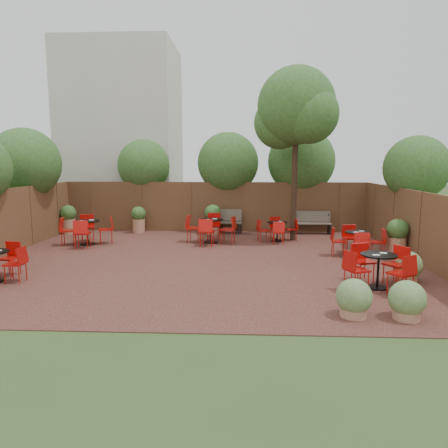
{
  "coord_description": "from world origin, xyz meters",
  "views": [
    {
      "loc": [
        1.13,
        -11.4,
        2.82
      ],
      "look_at": [
        0.58,
        0.5,
        1.0
      ],
      "focal_mm": 33.07,
      "sensor_mm": 36.0,
      "label": 1
    }
  ],
  "objects": [
    {
      "name": "ground",
      "position": [
        0.0,
        0.0,
        0.0
      ],
      "size": [
        80.0,
        80.0,
        0.0
      ],
      "primitive_type": "plane",
      "color": "#354F23",
      "rests_on": "ground"
    },
    {
      "name": "courtyard_paving",
      "position": [
        0.0,
        0.0,
        0.01
      ],
      "size": [
        12.0,
        10.0,
        0.02
      ],
      "primitive_type": "cube",
      "color": "#3B1D18",
      "rests_on": "ground"
    },
    {
      "name": "fence_back",
      "position": [
        0.0,
        5.0,
        1.0
      ],
      "size": [
        12.0,
        0.08,
        2.0
      ],
      "primitive_type": "cube",
      "color": "#4C311C",
      "rests_on": "ground"
    },
    {
      "name": "fence_right",
      "position": [
        6.0,
        0.0,
        1.0
      ],
      "size": [
        0.08,
        10.0,
        2.0
      ],
      "primitive_type": "cube",
      "color": "#4C311C",
      "rests_on": "ground"
    },
    {
      "name": "neighbour_building",
      "position": [
        -4.5,
        8.0,
        4.0
      ],
      "size": [
        5.0,
        4.0,
        8.0
      ],
      "primitive_type": "cube",
      "color": "beige",
      "rests_on": "ground"
    },
    {
      "name": "overhang_foliage",
      "position": [
        -1.85,
        2.85,
        2.74
      ],
      "size": [
        15.65,
        11.0,
        2.73
      ],
      "color": "#2B561B",
      "rests_on": "ground"
    },
    {
      "name": "courtyard_tree",
      "position": [
        2.91,
        3.21,
        4.5
      ],
      "size": [
        2.8,
        2.7,
        6.01
      ],
      "rotation": [
        0.0,
        0.0,
        -0.38
      ],
      "color": "black",
      "rests_on": "courtyard_paving"
    },
    {
      "name": "park_bench_left",
      "position": [
        0.34,
        4.63,
        0.5
      ],
      "size": [
        1.54,
        0.67,
        0.93
      ],
      "rotation": [
        0.0,
        0.0,
        -0.13
      ],
      "color": "brown",
      "rests_on": "courtyard_paving"
    },
    {
      "name": "park_bench_right",
      "position": [
        3.84,
        4.62,
        0.47
      ],
      "size": [
        1.42,
        0.46,
        0.87
      ],
      "rotation": [
        0.0,
        0.0,
        -0.01
      ],
      "color": "brown",
      "rests_on": "courtyard_paving"
    },
    {
      "name": "bistro_tables",
      "position": [
        0.15,
        0.7,
        0.47
      ],
      "size": [
        10.73,
        6.89,
        0.95
      ],
      "color": "black",
      "rests_on": "courtyard_paving"
    },
    {
      "name": "planters",
      "position": [
        -0.53,
        3.35,
        0.62
      ],
      "size": [
        11.91,
        4.41,
        1.15
      ],
      "color": "#A77253",
      "rests_on": "courtyard_paving"
    },
    {
      "name": "low_shrubs",
      "position": [
        4.09,
        -3.34,
        0.36
      ],
      "size": [
        2.51,
        3.05,
        0.72
      ],
      "color": "#A77253",
      "rests_on": "courtyard_paving"
    }
  ]
}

